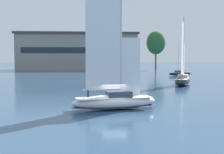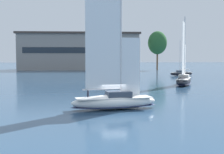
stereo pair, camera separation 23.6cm
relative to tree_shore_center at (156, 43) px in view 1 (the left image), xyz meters
The scene contains 6 objects.
ground_plane 83.87m from the tree_shore_center, 105.36° to the right, with size 400.00×400.00×0.00m, color #2D4C6B.
waterfront_building 29.04m from the tree_shore_center, 168.33° to the left, with size 44.41×14.12×13.64m.
tree_shore_center is the anchor object (origin of this frame).
sailboat_main 83.76m from the tree_shore_center, 105.35° to the right, with size 9.06×4.04×12.04m.
sailboat_moored_near_marina 57.10m from the tree_shore_center, 97.60° to the right, with size 5.83×9.28×12.38m.
sailboat_moored_far_slip 32.47m from the tree_shore_center, 90.76° to the right, with size 6.93×3.62×9.18m.
Camera 1 is at (-2.71, -30.80, 5.44)m, focal length 50.00 mm.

